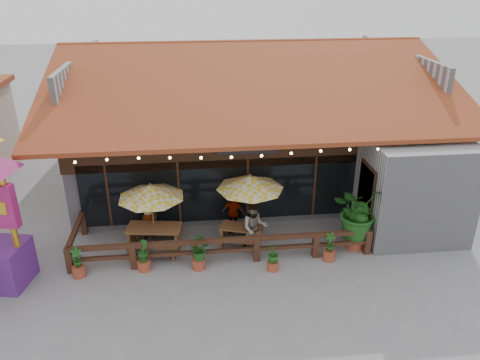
{
  "coord_description": "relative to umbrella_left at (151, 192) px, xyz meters",
  "views": [
    {
      "loc": [
        -2.49,
        -13.44,
        8.91
      ],
      "look_at": [
        -0.82,
        1.5,
        2.05
      ],
      "focal_mm": 35.0,
      "sensor_mm": 36.0,
      "label": 1
    }
  ],
  "objects": [
    {
      "name": "ground",
      "position": [
        3.89,
        -0.8,
        -2.1
      ],
      "size": [
        100.0,
        100.0,
        0.0
      ],
      "primitive_type": "plane",
      "color": "gray",
      "rests_on": "ground"
    },
    {
      "name": "restaurant_building",
      "position": [
        4.15,
        5.82,
        0.1
      ],
      "size": [
        15.5,
        14.73,
        6.09
      ],
      "color": "#A2A2A6",
      "rests_on": "ground"
    },
    {
      "name": "patio_railing",
      "position": [
        1.64,
        -1.06,
        -1.49
      ],
      "size": [
        10.0,
        2.6,
        0.92
      ],
      "color": "#442618",
      "rests_on": "ground"
    },
    {
      "name": "umbrella_left",
      "position": [
        0.0,
        0.0,
        0.0
      ],
      "size": [
        2.93,
        2.93,
        2.41
      ],
      "color": "brown",
      "rests_on": "ground"
    },
    {
      "name": "umbrella_right",
      "position": [
        3.35,
        0.16,
        0.08
      ],
      "size": [
        2.39,
        2.39,
        2.5
      ],
      "color": "brown",
      "rests_on": "ground"
    },
    {
      "name": "picnic_table_left",
      "position": [
        0.02,
        -0.23,
        -1.51
      ],
      "size": [
        2.04,
        1.83,
        0.88
      ],
      "color": "brown",
      "rests_on": "ground"
    },
    {
      "name": "picnic_table_right",
      "position": [
        3.0,
        -0.2,
        -1.64
      ],
      "size": [
        1.74,
        1.61,
        0.69
      ],
      "color": "brown",
      "rests_on": "ground"
    },
    {
      "name": "tropical_plant",
      "position": [
        6.91,
        -0.87,
        -0.73
      ],
      "size": [
        2.28,
        2.21,
        2.4
      ],
      "color": "brown",
      "rests_on": "ground"
    },
    {
      "name": "diner_a",
      "position": [
        -0.22,
        0.52,
        -1.2
      ],
      "size": [
        0.67,
        0.45,
        1.81
      ],
      "primitive_type": "imported",
      "rotation": [
        0.0,
        0.0,
        3.17
      ],
      "color": "#352010",
      "rests_on": "ground"
    },
    {
      "name": "diner_b",
      "position": [
        3.4,
        -0.66,
        -1.21
      ],
      "size": [
        0.88,
        0.68,
        1.79
      ],
      "primitive_type": "imported",
      "rotation": [
        0.0,
        0.0,
        -0.01
      ],
      "color": "#352010",
      "rests_on": "ground"
    },
    {
      "name": "diner_c",
      "position": [
        2.84,
        0.74,
        -1.37
      ],
      "size": [
        0.93,
        0.67,
        1.47
      ],
      "primitive_type": "imported",
      "rotation": [
        0.0,
        0.0,
        2.74
      ],
      "color": "#352010",
      "rests_on": "ground"
    },
    {
      "name": "planter_a",
      "position": [
        -2.3,
        -1.53,
        -1.67
      ],
      "size": [
        0.42,
        0.42,
        1.04
      ],
      "color": "brown",
      "rests_on": "ground"
    },
    {
      "name": "planter_b",
      "position": [
        -0.28,
        -1.42,
        -1.62
      ],
      "size": [
        0.43,
        0.45,
        1.06
      ],
      "color": "brown",
      "rests_on": "ground"
    },
    {
      "name": "planter_c",
      "position": [
        1.47,
        -1.53,
        -1.5
      ],
      "size": [
        0.86,
        0.85,
        1.07
      ],
      "color": "brown",
      "rests_on": "ground"
    },
    {
      "name": "planter_d",
      "position": [
        3.84,
        -1.88,
        -1.65
      ],
      "size": [
        0.45,
        0.45,
        0.93
      ],
      "color": "brown",
      "rests_on": "ground"
    },
    {
      "name": "planter_e",
      "position": [
        5.8,
        -1.53,
        -1.67
      ],
      "size": [
        0.43,
        0.43,
        1.02
      ],
      "color": "brown",
      "rests_on": "ground"
    }
  ]
}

